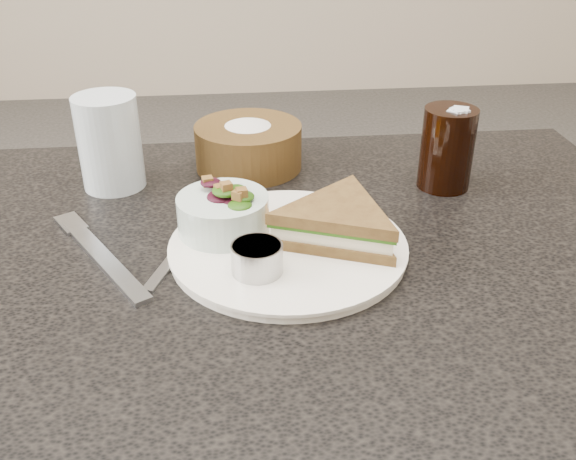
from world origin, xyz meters
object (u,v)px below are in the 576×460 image
(dinner_plate, at_px, (288,248))
(water_glass, at_px, (110,142))
(salad_bowl, at_px, (223,208))
(bread_basket, at_px, (248,139))
(sandwich, at_px, (338,223))
(dressing_ramekin, at_px, (257,259))
(cola_glass, at_px, (448,144))

(dinner_plate, bearing_deg, water_glass, 137.57)
(salad_bowl, height_order, bread_basket, bread_basket)
(water_glass, bearing_deg, bread_basket, 13.27)
(bread_basket, bearing_deg, sandwich, -69.75)
(dinner_plate, bearing_deg, dressing_ramekin, -124.71)
(sandwich, bearing_deg, salad_bowl, -173.29)
(salad_bowl, height_order, water_glass, water_glass)
(dressing_ramekin, relative_size, water_glass, 0.43)
(dinner_plate, distance_m, bread_basket, 0.26)
(sandwich, distance_m, salad_bowl, 0.14)
(water_glass, bearing_deg, sandwich, -35.71)
(salad_bowl, xyz_separation_m, cola_glass, (0.31, 0.12, 0.02))
(salad_bowl, relative_size, cola_glass, 0.87)
(dinner_plate, bearing_deg, bread_basket, 97.58)
(dinner_plate, height_order, water_glass, water_glass)
(dressing_ramekin, relative_size, bread_basket, 0.36)
(dressing_ramekin, distance_m, cola_glass, 0.35)
(sandwich, xyz_separation_m, salad_bowl, (-0.13, 0.04, 0.01))
(dinner_plate, relative_size, salad_bowl, 2.52)
(sandwich, bearing_deg, water_glass, 165.92)
(salad_bowl, relative_size, water_glass, 0.84)
(dressing_ramekin, height_order, bread_basket, bread_basket)
(sandwich, xyz_separation_m, water_glass, (-0.29, 0.21, 0.03))
(sandwich, relative_size, salad_bowl, 1.58)
(sandwich, relative_size, bread_basket, 1.09)
(cola_glass, height_order, water_glass, water_glass)
(cola_glass, bearing_deg, salad_bowl, -158.86)
(dressing_ramekin, relative_size, cola_glass, 0.45)
(dinner_plate, relative_size, bread_basket, 1.74)
(sandwich, relative_size, water_glass, 1.32)
(bread_basket, distance_m, cola_glass, 0.29)
(bread_basket, bearing_deg, cola_glass, -19.25)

